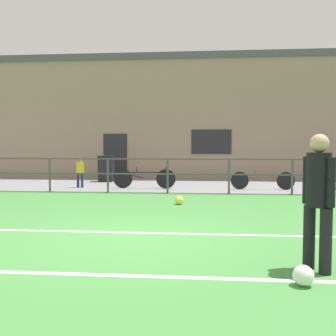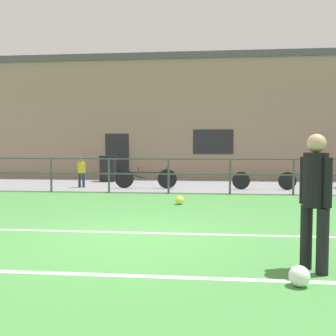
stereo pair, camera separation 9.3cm
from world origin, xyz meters
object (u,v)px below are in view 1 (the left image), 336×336
object	(u,v)px
soccer_ball_spare	(179,200)
bicycle_parked_1	(262,180)
soccer_ball_match	(303,275)
spectator_child	(80,171)
bicycle_parked_0	(144,178)
trash_bin_0	(106,169)
player_goalkeeper	(318,194)

from	to	relation	value
soccer_ball_spare	bicycle_parked_1	bearing A→B (deg)	52.44
soccer_ball_match	spectator_child	size ratio (longest dim) A/B	0.22
soccer_ball_match	bicycle_parked_0	distance (m)	9.92
trash_bin_0	player_goalkeeper	bearing A→B (deg)	-63.66
spectator_child	bicycle_parked_1	distance (m)	6.62
soccer_ball_match	bicycle_parked_1	world-z (taller)	bicycle_parked_1
bicycle_parked_0	trash_bin_0	distance (m)	3.14
spectator_child	soccer_ball_match	bearing A→B (deg)	127.25
spectator_child	bicycle_parked_1	bearing A→B (deg)	-174.11
soccer_ball_match	spectator_child	xyz separation A→B (m)	(-5.65, 9.41, 0.53)
bicycle_parked_1	bicycle_parked_0	bearing A→B (deg)	180.00
bicycle_parked_1	player_goalkeeper	bearing A→B (deg)	-94.27
player_goalkeeper	spectator_child	bearing A→B (deg)	-179.54
player_goalkeeper	soccer_ball_match	distance (m)	1.07
spectator_child	soccer_ball_spare	bearing A→B (deg)	143.57
trash_bin_0	bicycle_parked_1	bearing A→B (deg)	-21.15
player_goalkeeper	soccer_ball_spare	distance (m)	5.74
soccer_ball_spare	soccer_ball_match	bearing A→B (deg)	-73.17
soccer_ball_match	trash_bin_0	size ratio (longest dim) A/B	0.22
soccer_ball_spare	bicycle_parked_0	xyz separation A→B (m)	(-1.49, 3.54, 0.27)
soccer_ball_spare	spectator_child	size ratio (longest dim) A/B	0.21
player_goalkeeper	soccer_ball_match	world-z (taller)	player_goalkeeper
player_goalkeeper	bicycle_parked_0	world-z (taller)	player_goalkeeper
soccer_ball_spare	bicycle_parked_1	distance (m)	4.47
bicycle_parked_0	bicycle_parked_1	bearing A→B (deg)	-0.00
soccer_ball_match	bicycle_parked_1	bearing A→B (deg)	84.14
player_goalkeeper	trash_bin_0	xyz separation A→B (m)	(-5.56, 11.23, -0.41)
bicycle_parked_1	trash_bin_0	world-z (taller)	trash_bin_0
player_goalkeeper	spectator_child	distance (m)	10.69
spectator_child	player_goalkeeper	bearing A→B (deg)	130.15
player_goalkeeper	soccer_ball_match	bearing A→B (deg)	-62.42
trash_bin_0	soccer_ball_spare	bearing A→B (deg)	-59.57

